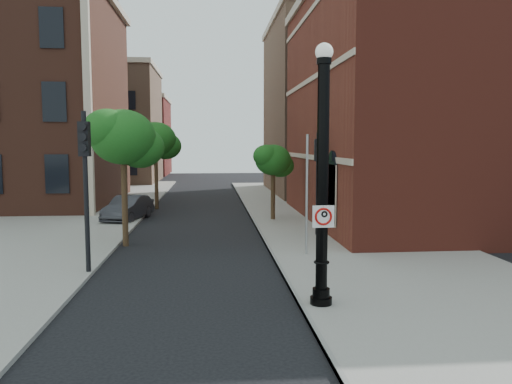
{
  "coord_description": "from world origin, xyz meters",
  "views": [
    {
      "loc": [
        -0.23,
        -11.87,
        4.18
      ],
      "look_at": [
        1.04,
        2.0,
        2.83
      ],
      "focal_mm": 35.0,
      "sensor_mm": 36.0,
      "label": 1
    }
  ],
  "objects": [
    {
      "name": "sidewalk_left",
      "position": [
        -9.0,
        18.0,
        0.06
      ],
      "size": [
        10.0,
        50.0,
        0.12
      ],
      "primitive_type": "cube",
      "color": "gray",
      "rests_on": "ground"
    },
    {
      "name": "curb_edge",
      "position": [
        2.05,
        10.0,
        0.07
      ],
      "size": [
        0.1,
        60.0,
        0.14
      ],
      "primitive_type": "cube",
      "color": "gray",
      "rests_on": "ground"
    },
    {
      "name": "no_parking_sign",
      "position": [
        2.54,
        0.12,
        2.4
      ],
      "size": [
        0.55,
        0.07,
        0.55
      ],
      "rotation": [
        0.0,
        0.0,
        0.04
      ],
      "color": "white",
      "rests_on": "ground"
    },
    {
      "name": "bg_building_tan_a",
      "position": [
        -12.0,
        44.0,
        6.0
      ],
      "size": [
        12.0,
        12.0,
        12.0
      ],
      "primitive_type": "cube",
      "color": "#8B644B",
      "rests_on": "ground"
    },
    {
      "name": "sidewalk_right",
      "position": [
        6.0,
        10.0,
        0.06
      ],
      "size": [
        8.0,
        60.0,
        0.12
      ],
      "primitive_type": "cube",
      "color": "gray",
      "rests_on": "ground"
    },
    {
      "name": "ground",
      "position": [
        0.0,
        0.0,
        0.0
      ],
      "size": [
        120.0,
        120.0,
        0.0
      ],
      "primitive_type": "plane",
      "color": "black",
      "rests_on": "ground"
    },
    {
      "name": "bg_building_red",
      "position": [
        -12.0,
        58.0,
        5.0
      ],
      "size": [
        12.0,
        12.0,
        10.0
      ],
      "primitive_type": "cube",
      "color": "maroon",
      "rests_on": "ground"
    },
    {
      "name": "utility_pole",
      "position": [
        3.28,
        6.0,
        2.26
      ],
      "size": [
        0.09,
        0.09,
        4.52
      ],
      "primitive_type": "cylinder",
      "color": "#999999",
      "rests_on": "ground"
    },
    {
      "name": "lamppost",
      "position": [
        2.55,
        0.29,
        3.06
      ],
      "size": [
        0.56,
        0.56,
        6.62
      ],
      "color": "black",
      "rests_on": "ground"
    },
    {
      "name": "street_tree_b",
      "position": [
        -3.65,
        20.49,
        4.39
      ],
      "size": [
        3.09,
        2.79,
        5.57
      ],
      "color": "black",
      "rests_on": "ground"
    },
    {
      "name": "traffic_signal_right",
      "position": [
        4.51,
        9.86,
        3.16
      ],
      "size": [
        0.31,
        0.39,
        4.69
      ],
      "rotation": [
        0.0,
        0.0,
        -0.05
      ],
      "color": "black",
      "rests_on": "ground"
    },
    {
      "name": "parked_car",
      "position": [
        -4.73,
        15.7,
        0.68
      ],
      "size": [
        2.4,
        4.37,
        1.37
      ],
      "primitive_type": "imported",
      "rotation": [
        0.0,
        0.0,
        -0.24
      ],
      "color": "#2D2D32",
      "rests_on": "ground"
    },
    {
      "name": "brick_wall_building",
      "position": [
        16.0,
        14.0,
        6.26
      ],
      "size": [
        22.3,
        16.3,
        12.5
      ],
      "color": "maroon",
      "rests_on": "ground"
    },
    {
      "name": "street_tree_a",
      "position": [
        -3.68,
        8.75,
        4.39
      ],
      "size": [
        3.09,
        2.79,
        5.56
      ],
      "color": "black",
      "rests_on": "ground"
    },
    {
      "name": "bg_building_tan_b",
      "position": [
        16.0,
        30.0,
        7.0
      ],
      "size": [
        22.0,
        14.0,
        14.0
      ],
      "primitive_type": "cube",
      "color": "#8B644B",
      "rests_on": "ground"
    },
    {
      "name": "traffic_signal_left",
      "position": [
        -4.13,
        4.15,
        3.5
      ],
      "size": [
        0.34,
        0.43,
        5.2
      ],
      "rotation": [
        0.0,
        0.0,
        -0.06
      ],
      "color": "black",
      "rests_on": "ground"
    },
    {
      "name": "street_tree_c",
      "position": [
        3.16,
        14.74,
        3.26
      ],
      "size": [
        2.3,
        2.08,
        4.15
      ],
      "color": "black",
      "rests_on": "ground"
    }
  ]
}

